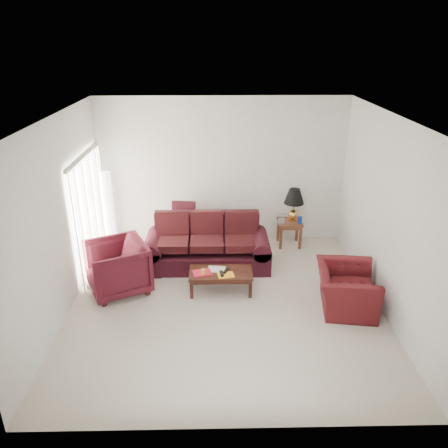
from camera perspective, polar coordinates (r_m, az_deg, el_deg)
name	(u,v)px	position (r m, az deg, el deg)	size (l,w,h in m)	color
floor	(225,303)	(7.31, 0.14, -10.26)	(5.00, 5.00, 0.00)	silver
blinds	(90,214)	(8.28, -17.07, 1.30)	(0.10, 2.00, 2.16)	silver
sofa	(207,243)	(8.18, -2.24, -2.48)	(2.34, 1.01, 0.96)	black
throw_pillow	(184,213)	(8.85, -5.30, 1.49)	(0.47, 0.13, 0.47)	black
end_table	(289,233)	(9.19, 8.50, -1.17)	(0.49, 0.49, 0.53)	#50301B
table_lamp	(294,205)	(9.01, 9.09, 2.49)	(0.41, 0.41, 0.69)	#C58A3D
clock	(281,221)	(8.90, 7.48, 0.41)	(0.13, 0.05, 0.13)	#BCBDC0
blue_canister	(300,220)	(8.98, 9.88, 0.50)	(0.09, 0.09, 0.14)	#173898
picture_frame	(283,213)	(9.24, 7.67, 1.39)	(0.13, 0.02, 0.16)	#B2B1B5
floor_lamp	(108,209)	(9.16, -14.86, 1.86)	(0.26, 0.26, 1.61)	white
armchair_left	(117,267)	(7.64, -13.78, -5.53)	(0.95, 0.98, 0.89)	#3D0E17
armchair_right	(346,289)	(7.30, 15.64, -8.16)	(1.05, 0.92, 0.68)	#450F13
coffee_table	(221,281)	(7.53, -0.42, -7.49)	(1.07, 0.54, 0.37)	black
magazine_red	(202,273)	(7.39, -2.85, -6.39)	(0.31, 0.23, 0.02)	#AF1129
magazine_white	(216,269)	(7.49, -0.99, -5.94)	(0.29, 0.22, 0.02)	beige
magazine_orange	(226,275)	(7.32, 0.24, -6.69)	(0.27, 0.20, 0.02)	orange
remote_a	(222,273)	(7.32, -0.30, -6.48)	(0.05, 0.18, 0.02)	black
remote_b	(226,271)	(7.41, 0.29, -6.10)	(0.05, 0.18, 0.02)	black
yellow_glass	(203,272)	(7.31, -2.71, -6.29)	(0.07, 0.07, 0.11)	gold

